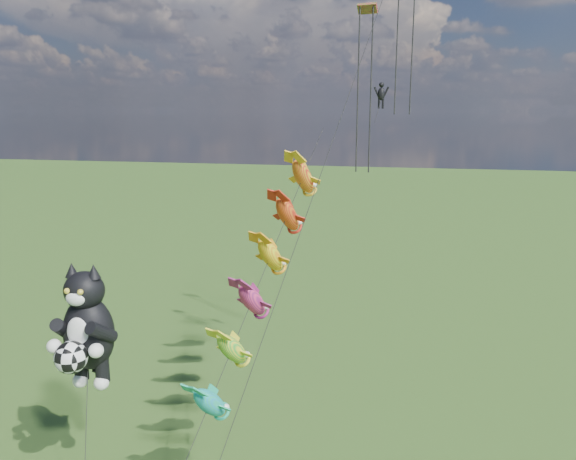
# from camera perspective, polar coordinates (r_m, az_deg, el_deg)

# --- Properties ---
(ground) EXTENTS (300.00, 300.00, 0.00)m
(ground) POSITION_cam_1_polar(r_m,az_deg,el_deg) (33.10, -22.21, -19.19)
(ground) COLOR #1B3F0F
(cat_kite_rig) EXTENTS (2.70, 4.22, 10.45)m
(cat_kite_rig) POSITION_cam_1_polar(r_m,az_deg,el_deg) (25.59, -19.89, -9.28)
(cat_kite_rig) COLOR brown
(cat_kite_rig) RESTS_ON ground
(fish_windsock_rig) EXTENTS (4.36, 15.44, 15.75)m
(fish_windsock_rig) POSITION_cam_1_polar(r_m,az_deg,el_deg) (26.87, -2.72, -4.89)
(fish_windsock_rig) COLOR brown
(fish_windsock_rig) RESTS_ON ground
(parafoil_rig) EXTENTS (7.94, 16.24, 26.67)m
(parafoil_rig) POSITION_cam_1_polar(r_m,az_deg,el_deg) (31.54, 9.30, 16.00)
(parafoil_rig) COLOR brown
(parafoil_rig) RESTS_ON ground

